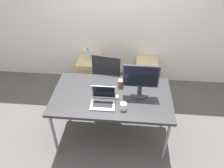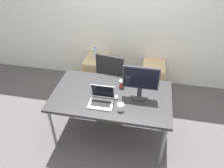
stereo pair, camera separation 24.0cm
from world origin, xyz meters
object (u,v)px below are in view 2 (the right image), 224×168
Objects in this scene: water_bottle at (95,53)px; coffee_cup_brown at (122,84)px; office_chair at (114,84)px; mouse at (116,97)px; coffee_cup_white at (121,107)px; cabinet_left at (96,71)px; monitor at (140,82)px; cabinet_right at (152,77)px; laptop_center at (101,100)px.

coffee_cup_brown reaches higher than water_bottle.
mouse is (0.19, -0.81, 0.41)m from office_chair.
office_chair is 9.60× the size of coffee_cup_brown.
coffee_cup_brown is at bearing -57.68° from water_bottle.
office_chair is 11.16× the size of coffee_cup_white.
monitor is (0.93, -1.20, 0.73)m from cabinet_left.
mouse is (-0.47, -1.30, 0.51)m from cabinet_right.
cabinet_left is 1.78× the size of laptop_center.
coffee_cup_white reaches higher than water_bottle.
office_chair is at bearing 91.07° from laptop_center.
office_chair reaches higher than mouse.
mouse is 0.26m from coffee_cup_brown.
monitor reaches higher than mouse.
coffee_cup_white is at bearing -104.13° from cabinet_right.
mouse is at bearing -64.05° from water_bottle.
office_chair is at bearing -48.00° from cabinet_left.
monitor is at bearing 57.06° from coffee_cup_white.
water_bottle is at bearing 127.61° from monitor.
coffee_cup_white is at bearing -17.93° from laptop_center.
water_bottle is 2.19× the size of coffee_cup_brown.
office_chair reaches higher than coffee_cup_brown.
monitor reaches higher than laptop_center.
office_chair is 0.72m from water_bottle.
cabinet_left is 0.39m from water_bottle.
cabinet_left is 1.69m from monitor.
cabinet_left is at bearing 122.37° from coffee_cup_brown.
mouse is at bearing -96.93° from coffee_cup_brown.
mouse is (0.17, 0.12, -0.03)m from laptop_center.
office_chair is at bearing 105.54° from coffee_cup_white.
monitor is (-0.18, -1.20, 0.73)m from cabinet_right.
monitor reaches higher than coffee_cup_white.
monitor is (0.48, -0.71, 0.63)m from office_chair.
monitor is 0.42m from coffee_cup_white.
coffee_cup_brown is at bearing -112.86° from cabinet_right.
coffee_cup_brown reaches higher than cabinet_right.
office_chair is 2.24× the size of monitor.
office_chair reaches higher than laptop_center.
cabinet_right is 7.78× the size of mouse.
laptop_center is at bearing -114.40° from cabinet_right.
laptop_center is at bearing -72.13° from water_bottle.
coffee_cup_brown is (0.20, 0.38, 0.01)m from laptop_center.
water_bottle is 0.51× the size of monitor.
office_chair is 0.83m from cabinet_right.
laptop_center is at bearing 162.07° from coffee_cup_white.
cabinet_left is at bearing -90.00° from water_bottle.
monitor reaches higher than office_chair.
mouse is (0.63, -1.30, 0.51)m from cabinet_left.
monitor is at bearing -52.34° from cabinet_left.
water_bottle is at bearing 115.95° from mouse.
laptop_center is 4.37× the size of mouse.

